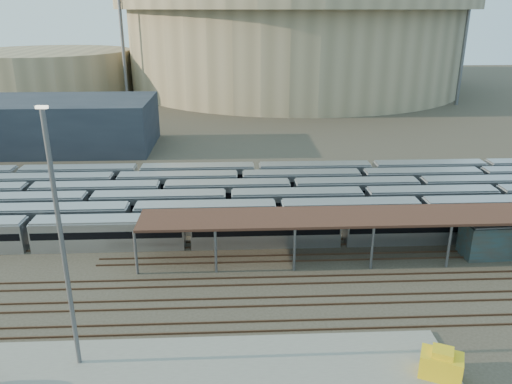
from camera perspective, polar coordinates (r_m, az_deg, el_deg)
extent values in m
plane|color=#383026|center=(54.54, -5.21, -9.76)|extent=(420.00, 420.00, 0.00)
cube|color=gray|center=(42.77, -13.17, -19.69)|extent=(50.00, 9.00, 0.20)
cube|color=#B2B1B6|center=(61.03, -7.76, -4.55)|extent=(112.00, 2.90, 3.60)
cube|color=#B2B1B6|center=(64.85, 2.59, -2.84)|extent=(112.00, 2.90, 3.60)
cube|color=#B2B1B6|center=(68.49, -3.15, -1.56)|extent=(112.00, 2.90, 3.60)
cube|color=#B2B1B6|center=(73.14, -10.64, -0.45)|extent=(112.00, 2.90, 3.60)
cube|color=#B2B1B6|center=(76.36, -1.83, 0.80)|extent=(112.00, 2.90, 3.60)
cube|color=#B2B1B6|center=(80.41, 0.07, 1.82)|extent=(112.00, 2.90, 3.60)
cylinder|color=#5D5C61|center=(55.46, -13.58, -6.81)|extent=(0.30, 0.30, 5.00)
cylinder|color=#5D5C61|center=(60.24, -12.68, -4.49)|extent=(0.30, 0.30, 5.00)
cylinder|color=#5D5C61|center=(54.47, -4.63, -6.79)|extent=(0.30, 0.30, 5.00)
cylinder|color=#5D5C61|center=(59.33, -4.48, -4.43)|extent=(0.30, 0.30, 5.00)
cylinder|color=#5D5C61|center=(54.81, 4.42, -6.60)|extent=(0.30, 0.30, 5.00)
cylinder|color=#5D5C61|center=(59.64, 3.80, -4.27)|extent=(0.30, 0.30, 5.00)
cylinder|color=#5D5C61|center=(56.46, 13.14, -6.27)|extent=(0.30, 0.30, 5.00)
cylinder|color=#5D5C61|center=(61.17, 11.83, -4.03)|extent=(0.30, 0.30, 5.00)
cylinder|color=#5D5C61|center=(59.32, 21.18, -5.83)|extent=(0.30, 0.30, 5.00)
cylinder|color=#5D5C61|center=(63.81, 19.32, -3.74)|extent=(0.30, 0.30, 5.00)
cylinder|color=#5D5C61|center=(67.46, 26.10, -3.42)|extent=(0.30, 0.30, 5.00)
cube|color=#3D2419|center=(59.00, 16.67, -2.60)|extent=(60.00, 6.00, 0.30)
cube|color=#4C3323|center=(52.98, -5.29, -10.62)|extent=(170.00, 0.12, 0.18)
cube|color=#4C3323|center=(54.28, -5.22, -9.81)|extent=(170.00, 0.12, 0.18)
cube|color=#4C3323|center=(49.60, -5.47, -12.99)|extent=(170.00, 0.12, 0.18)
cube|color=#4C3323|center=(50.86, -5.40, -12.06)|extent=(170.00, 0.12, 0.18)
cube|color=#4C3323|center=(46.30, -5.70, -15.70)|extent=(170.00, 0.12, 0.18)
cube|color=#4C3323|center=(47.53, -5.61, -14.64)|extent=(170.00, 0.12, 0.18)
cylinder|color=#9A8868|center=(189.00, 4.29, 16.16)|extent=(116.00, 116.00, 28.00)
cylinder|color=#9A8868|center=(188.55, 4.42, 20.86)|extent=(124.00, 124.00, 3.00)
cylinder|color=#9A8868|center=(189.05, -22.59, 12.59)|extent=(56.00, 56.00, 14.00)
cube|color=#1E232D|center=(111.17, -22.61, 7.16)|extent=(42.00, 20.00, 10.00)
cylinder|color=#5D5C61|center=(160.84, -15.01, 16.29)|extent=(1.00, 1.00, 36.00)
cylinder|color=#5D5C61|center=(162.13, 22.74, 15.48)|extent=(1.00, 1.00, 36.00)
cylinder|color=#5D5C61|center=(207.80, -6.47, 17.56)|extent=(1.00, 1.00, 36.00)
cylinder|color=#5D5C61|center=(39.83, -21.23, -5.94)|extent=(0.36, 0.36, 20.69)
cube|color=#FFF2CC|center=(36.71, -23.29, 8.90)|extent=(0.82, 0.35, 0.20)
cube|color=gold|center=(43.39, 20.37, -18.07)|extent=(3.68, 3.10, 1.97)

